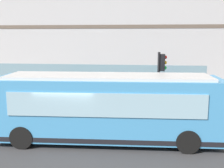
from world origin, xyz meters
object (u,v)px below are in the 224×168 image
at_px(pedestrian_by_light_pole, 133,95).
at_px(newspaper_vending_box, 153,106).
at_px(pedestrian_near_building_entrance, 4,98).
at_px(pedestrian_walking_along_curb, 72,91).
at_px(city_bus_nearside, 107,108).
at_px(traffic_light_near_corner, 161,74).

relative_size(pedestrian_by_light_pole, newspaper_vending_box, 2.03).
height_order(pedestrian_near_building_entrance, pedestrian_walking_along_curb, pedestrian_near_building_entrance).
height_order(city_bus_nearside, pedestrian_near_building_entrance, city_bus_nearside).
xyz_separation_m(pedestrian_by_light_pole, newspaper_vending_box, (-0.12, -1.22, -0.61)).
bearing_deg(newspaper_vending_box, pedestrian_by_light_pole, 84.20).
bearing_deg(pedestrian_near_building_entrance, newspaper_vending_box, -82.58).
relative_size(pedestrian_near_building_entrance, pedestrian_by_light_pole, 0.95).
distance_m(city_bus_nearside, pedestrian_near_building_entrance, 7.40).
xyz_separation_m(pedestrian_walking_along_curb, newspaper_vending_box, (-1.73, -5.44, -0.45)).
bearing_deg(pedestrian_walking_along_curb, city_bus_nearside, -152.15).
relative_size(city_bus_nearside, pedestrian_walking_along_curb, 6.38).
bearing_deg(city_bus_nearside, pedestrian_by_light_pole, -12.25).
xyz_separation_m(traffic_light_near_corner, pedestrian_near_building_entrance, (0.50, 9.16, -1.65)).
height_order(traffic_light_near_corner, pedestrian_by_light_pole, traffic_light_near_corner).
distance_m(traffic_light_near_corner, pedestrian_by_light_pole, 2.84).
bearing_deg(city_bus_nearside, traffic_light_near_corner, -42.59).
height_order(city_bus_nearside, newspaper_vending_box, city_bus_nearside).
bearing_deg(pedestrian_by_light_pole, pedestrian_walking_along_curb, 69.12).
distance_m(traffic_light_near_corner, newspaper_vending_box, 2.76).
bearing_deg(pedestrian_near_building_entrance, pedestrian_walking_along_curb, -49.69).
height_order(pedestrian_by_light_pole, newspaper_vending_box, pedestrian_by_light_pole).
xyz_separation_m(city_bus_nearside, pedestrian_near_building_entrance, (3.25, 6.64, -0.40)).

